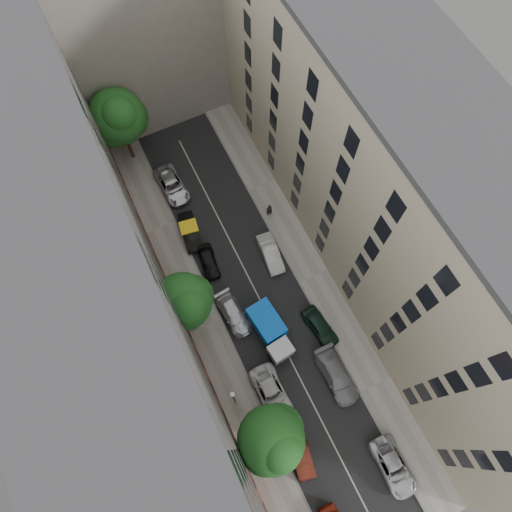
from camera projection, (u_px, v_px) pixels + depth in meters
ground at (261, 301)px, 41.89m from camera, size 120.00×120.00×0.00m
road_surface at (261, 301)px, 41.89m from camera, size 8.00×44.00×0.02m
sidewalk_left at (206, 326)px, 40.90m from camera, size 3.00×44.00×0.15m
sidewalk_right at (313, 276)px, 42.75m from camera, size 3.00×44.00×0.15m
building_left at (116, 326)px, 30.82m from camera, size 8.00×44.00×20.00m
building_right at (392, 201)px, 34.51m from camera, size 8.00×44.00×20.00m
building_endcap at (132, 19)px, 43.28m from camera, size 18.00×12.00×18.00m
tarp_truck at (270, 330)px, 39.48m from camera, size 2.63×5.45×2.42m
car_left_1 at (300, 453)px, 36.34m from camera, size 2.03×4.28×1.36m
car_left_2 at (272, 393)px, 38.09m from camera, size 2.30×4.96×1.38m
car_left_3 at (234, 314)px, 40.75m from camera, size 2.22×4.66×1.31m
car_left_4 at (209, 262)px, 42.71m from camera, size 1.97×3.89×1.27m
car_left_5 at (190, 232)px, 43.83m from camera, size 2.09×4.43×1.40m
car_left_6 at (172, 185)px, 45.85m from camera, size 2.56×5.07×1.37m
car_right_0 at (393, 467)px, 35.95m from camera, size 2.32×4.86×1.34m
car_right_1 at (337, 376)px, 38.57m from camera, size 2.12×5.21×1.51m
car_right_2 at (320, 327)px, 40.26m from camera, size 2.16×4.29×1.40m
car_right_3 at (271, 253)px, 42.97m from camera, size 1.86×4.33×1.39m
tree_near at (273, 441)px, 32.55m from camera, size 5.22×4.94×7.66m
tree_mid at (184, 303)px, 36.27m from camera, size 5.08×4.78×7.86m
tree_far at (119, 119)px, 42.24m from camera, size 5.52×5.28×9.04m
lamp_post at (234, 397)px, 34.68m from camera, size 0.36×0.36×6.41m
pedestrian at (269, 210)px, 44.36m from camera, size 0.69×0.48×1.79m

